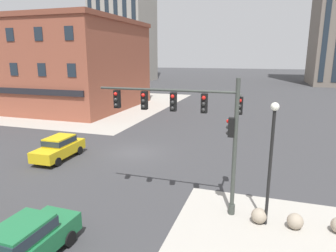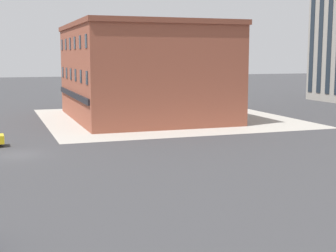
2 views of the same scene
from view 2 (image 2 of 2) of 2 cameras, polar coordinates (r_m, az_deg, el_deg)
name	(u,v)px [view 2 (image 2 of 2)]	position (r m, az deg, el deg)	size (l,w,h in m)	color
ground_plane	(17,155)	(43.90, -16.89, -3.20)	(320.00, 320.00, 0.00)	#38383A
sidewalk_far_corner	(165,118)	(67.16, -0.35, 0.95)	(32.00, 32.00, 0.02)	#A8A399
storefront_block_near_corner	(143,71)	(66.86, -2.86, 6.27)	(24.58, 19.02, 12.45)	brown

